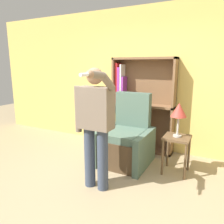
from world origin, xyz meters
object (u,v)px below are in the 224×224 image
at_px(bookcase, 136,106).
at_px(table_lamp, 179,111).
at_px(side_table, 177,144).
at_px(armchair, 126,141).
at_px(person_standing, 95,121).

bearing_deg(bookcase, table_lamp, -36.28).
distance_m(side_table, table_lamp, 0.53).
xyz_separation_m(bookcase, table_lamp, (0.97, -0.71, 0.12)).
relative_size(side_table, table_lamp, 1.14).
bearing_deg(side_table, armchair, 179.39).
xyz_separation_m(armchair, person_standing, (-0.04, -0.97, 0.59)).
height_order(bookcase, side_table, bookcase).
bearing_deg(table_lamp, bookcase, 143.72).
bearing_deg(bookcase, side_table, -36.28).
bearing_deg(person_standing, table_lamp, 46.70).
bearing_deg(bookcase, person_standing, -87.61).
xyz_separation_m(side_table, table_lamp, (0.00, 0.00, 0.53)).
distance_m(armchair, side_table, 0.87).
bearing_deg(table_lamp, person_standing, -133.30).
relative_size(bookcase, person_standing, 1.10).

